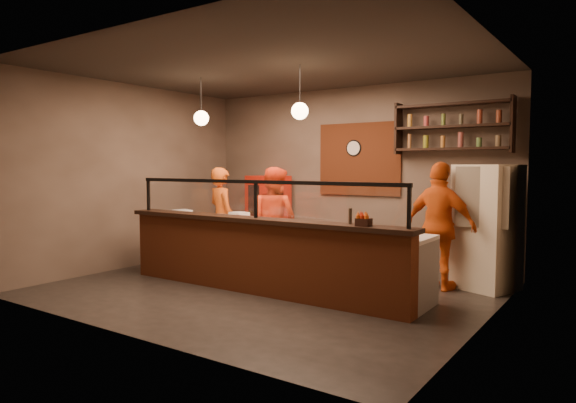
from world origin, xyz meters
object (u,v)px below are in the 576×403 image
Objects in this scene: fridge at (487,227)px; pizza_dough at (335,229)px; cook_mid at (274,221)px; red_cooler at (268,216)px; cook_left at (222,218)px; cook_right at (440,226)px; wall_clock at (354,148)px; pepper_mill at (350,216)px; condiment_caddy at (364,222)px.

fridge is 2.23m from pizza_dough.
cook_mid reaches higher than red_cooler.
pizza_dough is at bearing -23.47° from red_cooler.
cook_left is 3.71m from cook_right.
red_cooler is (-1.08, 1.29, -0.09)m from cook_mid.
wall_clock is 1.53× the size of pepper_mill.
fridge reaches higher than pizza_dough.
cook_right is (3.67, 0.56, 0.04)m from cook_left.
pizza_dough is at bearing -118.07° from fridge.
condiment_caddy is at bearing 154.17° from cook_mid.
cook_mid is 1.58m from pizza_dough.
red_cooler reaches higher than condiment_caddy.
cook_left is 0.95× the size of cook_right.
pepper_mill is (1.33, -2.69, -0.94)m from wall_clock.
fridge is at bearing 7.67° from red_cooler.
cook_right is 0.69m from fridge.
cook_right is 1.72m from pepper_mill.
wall_clock reaches higher than pizza_dough.
cook_mid is 3.26m from fridge.
wall_clock is 2.68m from cook_left.
cook_right is 1.55m from pizza_dough.
condiment_caddy is (-0.93, -2.11, 0.21)m from fridge.
red_cooler is 9.27× the size of condiment_caddy.
pepper_mill is at bearing -100.13° from fridge.
pepper_mill is (3.05, -1.03, 0.28)m from cook_left.
wall_clock is 0.17× the size of fridge.
cook_right reaches higher than cook_left.
red_cooler is at bearing 143.59° from pizza_dough.
wall_clock is 2.11m from cook_mid.
cook_right is (1.95, -1.11, -1.18)m from wall_clock.
cook_mid is 9.01× the size of pepper_mill.
wall_clock is 1.75× the size of condiment_caddy.
cook_mid is 3.93× the size of pizza_dough.
pepper_mill is at bearing -178.17° from cook_left.
cook_left is 1.35m from red_cooler.
cook_left is at bearing -146.98° from fridge.
fridge is (4.22, 0.96, 0.02)m from cook_left.
cook_right is 3.75m from red_cooler.
pizza_dough is 0.76m from pepper_mill.
fridge is at bearing 59.72° from pepper_mill.
red_cooler is 3.16m from pizza_dough.
red_cooler is 3.88m from pepper_mill.
condiment_caddy reaches higher than pizza_dough.
pizza_dough is (2.54, -1.88, 0.11)m from red_cooler.
cook_left is at bearing 6.01° from cook_mid.
cook_left is 4.33m from fridge.
cook_mid is 2.63m from cook_right.
pepper_mill is at bearing 79.83° from cook_right.
cook_mid is at bearing -143.75° from fridge.
wall_clock is 2.63m from pizza_dough.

